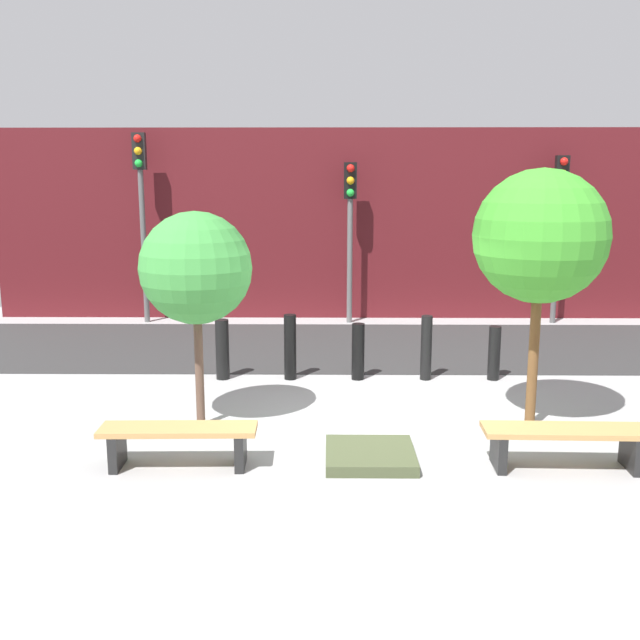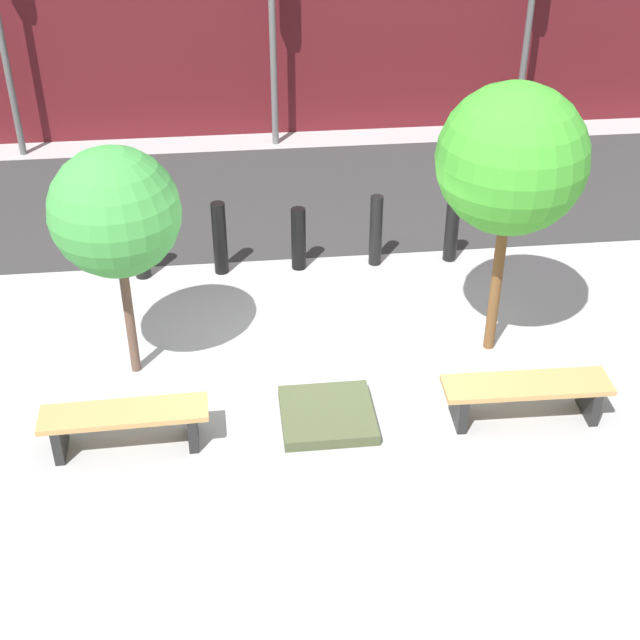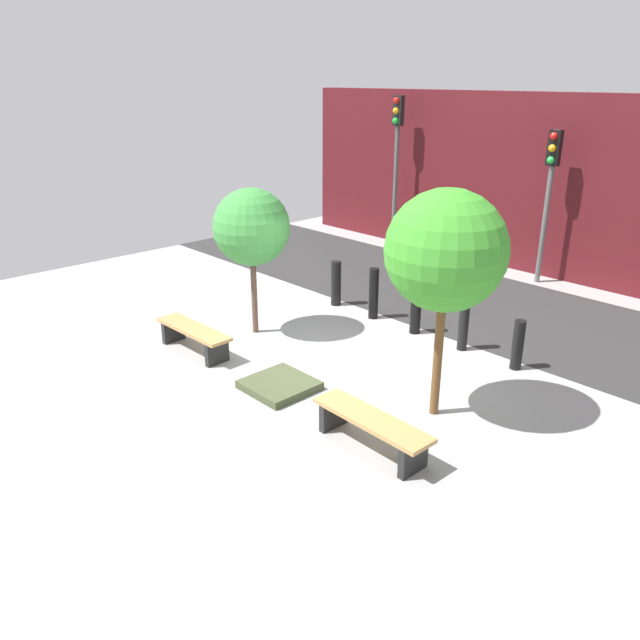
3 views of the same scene
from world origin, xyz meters
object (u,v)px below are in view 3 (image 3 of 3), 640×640
Objects in this scene: bollard_left at (374,294)px; bollard_far_right at (518,345)px; traffic_light_west at (397,146)px; traffic_light_mid_west at (550,179)px; tree_behind_right_bench at (446,251)px; bench_left at (194,335)px; bollard_far_left at (336,283)px; bench_right at (371,426)px; bollard_center at (416,311)px; planter_bed at (280,385)px; tree_behind_left_bench at (252,228)px; bollard_right at (464,323)px.

bollard_far_right is at bearing 0.00° from bollard_left.
traffic_light_mid_west is at bearing -0.02° from traffic_light_west.
tree_behind_right_bench is at bearing -45.72° from traffic_light_west.
bollard_far_left reaches higher than bench_left.
traffic_light_mid_west is at bearing 74.07° from bench_left.
traffic_light_mid_west is at bearing 105.93° from bench_right.
bollard_center is 2.17m from bollard_far_right.
bench_right is 1.80× the size of planter_bed.
tree_behind_right_bench is (0.00, 1.38, 2.12)m from bench_right.
tree_behind_left_bench is 7.22m from traffic_light_mid_west.
tree_behind_left_bench is 3.48m from bollard_center.
traffic_light_west is (-4.57, 4.66, 2.39)m from bollard_center.
tree_behind_right_bench is at bearing -72.71° from traffic_light_mid_west.
bollard_left reaches higher than bench_left.
traffic_light_west is at bearing 134.28° from tree_behind_right_bench.
bollard_right is at bearing 180.00° from bollard_far_right.
traffic_light_mid_west is (2.17, 4.66, 1.96)m from bollard_far_left.
tree_behind_right_bench is (2.14, 1.18, 2.39)m from planter_bed.
traffic_light_west reaches higher than bench_left.
bench_left is at bearing -140.20° from bollard_far_right.
bollard_far_left is 1.11× the size of bollard_far_right.
bollard_center is (0.00, 3.40, 0.39)m from planter_bed.
bollard_left is 1.09m from bollard_center.
bollard_left is at bearing -53.26° from traffic_light_west.
traffic_light_west reaches higher than bollard_left.
tree_behind_right_bench is 0.94× the size of traffic_light_mid_west.
bollard_far_left is at bearing 89.12° from bench_left.
bollard_center reaches higher than planter_bed.
traffic_light_mid_west reaches higher than bollard_left.
planter_bed is at bearing -28.79° from tree_behind_left_bench.
bollard_left is (1.09, 0.00, 0.04)m from bollard_far_left.
tree_behind_right_bench is at bearing -34.50° from bollard_left.
traffic_light_mid_west reaches higher than bench_right.
tree_behind_left_bench reaches higher than bollard_center.
bench_left is 1.72× the size of planter_bed.
bollard_left is (1.05, 3.60, 0.19)m from bench_left.
bollard_right is at bearing 107.74° from bench_right.
bollard_far_right is at bearing 0.00° from bollard_far_left.
tree_behind_left_bench is 0.67× the size of traffic_light_west.
bench_right is 1.88× the size of bollard_far_left.
tree_behind_left_bench reaches higher than bollard_far_left.
bollard_right is (3.23, 2.22, -1.54)m from tree_behind_left_bench.
bollard_right is 7.69m from traffic_light_west.
tree_behind_right_bench is at bearing -27.21° from bollard_far_left.
traffic_light_west is (-6.74, 4.66, 2.41)m from bollard_far_right.
bollard_left reaches higher than bollard_far_right.
bollard_center is at bearing 0.00° from bollard_far_left.
tree_behind_right_bench is 0.80× the size of traffic_light_west.
tree_behind_right_bench reaches higher than bollard_left.
bench_left is 0.49× the size of traffic_light_mid_west.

